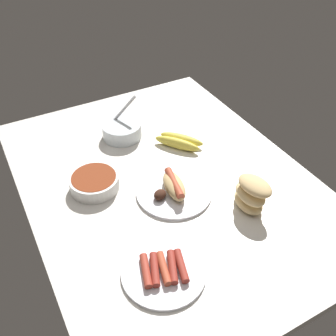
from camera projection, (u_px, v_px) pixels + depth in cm
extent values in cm
cube|color=silver|center=(166.00, 183.00, 130.59)|extent=(120.00, 90.00, 3.00)
ellipsoid|color=gold|center=(177.00, 143.00, 141.81)|extent=(15.97, 13.32, 3.94)
ellipsoid|color=gold|center=(182.00, 139.00, 144.11)|extent=(15.60, 13.47, 3.70)
cylinder|color=silver|center=(122.00, 130.00, 146.85)|extent=(14.99, 14.99, 5.60)
cylinder|color=beige|center=(122.00, 128.00, 146.13)|extent=(13.19, 13.19, 2.52)
cube|color=#B7B7BC|center=(122.00, 111.00, 145.99)|extent=(4.04, 11.19, 12.30)
cylinder|color=white|center=(94.00, 182.00, 125.11)|extent=(16.00, 16.00, 4.54)
cylinder|color=maroon|center=(94.00, 178.00, 123.91)|extent=(14.40, 14.40, 1.00)
cylinder|color=white|center=(174.00, 192.00, 124.28)|extent=(24.45, 24.45, 1.00)
ellipsoid|color=tan|center=(174.00, 186.00, 122.54)|extent=(14.79, 8.54, 4.40)
cylinder|color=#AD472D|center=(174.00, 183.00, 121.76)|extent=(13.42, 4.87, 2.40)
ellipsoid|color=#381E14|center=(160.00, 195.00, 120.56)|extent=(5.32, 5.61, 2.80)
ellipsoid|color=#E5C689|center=(248.00, 201.00, 119.14)|extent=(12.69, 9.29, 3.60)
ellipsoid|color=#E5C689|center=(250.00, 194.00, 116.56)|extent=(12.40, 8.77, 3.60)
ellipsoid|color=#DBB77A|center=(255.00, 185.00, 114.06)|extent=(12.59, 9.11, 3.60)
cylinder|color=white|center=(164.00, 272.00, 101.12)|extent=(22.48, 22.48, 1.00)
cylinder|color=maroon|center=(181.00, 266.00, 100.71)|extent=(9.98, 4.76, 2.11)
cylinder|color=maroon|center=(172.00, 267.00, 100.41)|extent=(9.83, 5.76, 2.11)
cylinder|color=#AD472D|center=(164.00, 268.00, 100.12)|extent=(10.00, 4.53, 2.11)
cylinder|color=maroon|center=(155.00, 269.00, 99.83)|extent=(9.85, 5.67, 2.11)
cylinder|color=#9E3828|center=(146.00, 271.00, 99.54)|extent=(9.96, 4.99, 2.11)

